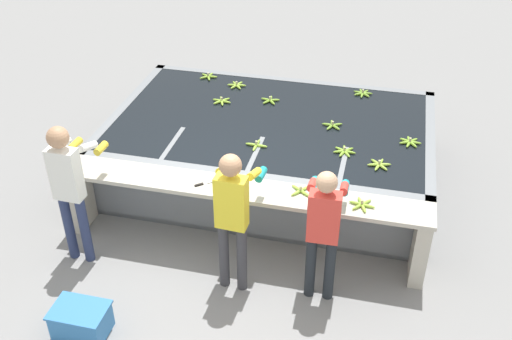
{
  "coord_description": "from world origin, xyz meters",
  "views": [
    {
      "loc": [
        1.44,
        -4.98,
        4.66
      ],
      "look_at": [
        0.0,
        1.0,
        0.61
      ],
      "focal_mm": 42.0,
      "sensor_mm": 36.0,
      "label": 1
    }
  ],
  "objects_px": {
    "worker_1": "(233,210)",
    "banana_bunch_ledge_1": "(362,204)",
    "banana_bunch_floating_3": "(379,165)",
    "crate": "(81,321)",
    "banana_bunch_floating_2": "(237,85)",
    "banana_bunch_floating_9": "(363,93)",
    "banana_bunch_ledge_0": "(301,191)",
    "banana_bunch_floating_0": "(256,145)",
    "worker_0": "(69,182)",
    "banana_bunch_floating_8": "(270,100)",
    "banana_bunch_floating_7": "(208,76)",
    "banana_bunch_floating_4": "(410,142)",
    "banana_bunch_floating_6": "(332,125)",
    "banana_bunch_floating_1": "(222,101)",
    "banana_bunch_floating_5": "(344,151)",
    "worker_2": "(324,224)",
    "knife_0": "(205,183)"
  },
  "relations": [
    {
      "from": "worker_1",
      "to": "banana_bunch_ledge_1",
      "type": "relative_size",
      "value": 5.95
    },
    {
      "from": "banana_bunch_floating_3",
      "to": "crate",
      "type": "relative_size",
      "value": 0.51
    },
    {
      "from": "banana_bunch_floating_2",
      "to": "banana_bunch_floating_9",
      "type": "bearing_deg",
      "value": 5.04
    },
    {
      "from": "banana_bunch_floating_9",
      "to": "banana_bunch_ledge_0",
      "type": "relative_size",
      "value": 1.14
    },
    {
      "from": "banana_bunch_floating_0",
      "to": "crate",
      "type": "height_order",
      "value": "banana_bunch_floating_0"
    },
    {
      "from": "banana_bunch_floating_3",
      "to": "worker_1",
      "type": "bearing_deg",
      "value": -134.91
    },
    {
      "from": "banana_bunch_floating_0",
      "to": "worker_0",
      "type": "bearing_deg",
      "value": -139.73
    },
    {
      "from": "worker_1",
      "to": "banana_bunch_floating_8",
      "type": "xyz_separation_m",
      "value": [
        -0.21,
        2.71,
        -0.12
      ]
    },
    {
      "from": "banana_bunch_floating_7",
      "to": "banana_bunch_floating_8",
      "type": "xyz_separation_m",
      "value": [
        1.08,
        -0.56,
        0.0
      ]
    },
    {
      "from": "banana_bunch_floating_4",
      "to": "banana_bunch_floating_6",
      "type": "relative_size",
      "value": 1.02
    },
    {
      "from": "banana_bunch_floating_1",
      "to": "banana_bunch_floating_4",
      "type": "bearing_deg",
      "value": -11.67
    },
    {
      "from": "banana_bunch_floating_3",
      "to": "banana_bunch_floating_5",
      "type": "bearing_deg",
      "value": 154.49
    },
    {
      "from": "banana_bunch_floating_1",
      "to": "banana_bunch_ledge_0",
      "type": "xyz_separation_m",
      "value": [
        1.44,
        -1.88,
        0.0
      ]
    },
    {
      "from": "banana_bunch_floating_0",
      "to": "banana_bunch_floating_8",
      "type": "height_order",
      "value": "same"
    },
    {
      "from": "worker_1",
      "to": "banana_bunch_floating_5",
      "type": "xyz_separation_m",
      "value": [
        0.96,
        1.59,
        -0.12
      ]
    },
    {
      "from": "banana_bunch_floating_8",
      "to": "banana_bunch_ledge_0",
      "type": "distance_m",
      "value": 2.2
    },
    {
      "from": "banana_bunch_floating_5",
      "to": "worker_0",
      "type": "bearing_deg",
      "value": -150.68
    },
    {
      "from": "worker_2",
      "to": "worker_0",
      "type": "bearing_deg",
      "value": -179.1
    },
    {
      "from": "worker_2",
      "to": "banana_bunch_floating_2",
      "type": "distance_m",
      "value": 3.45
    },
    {
      "from": "banana_bunch_floating_6",
      "to": "banana_bunch_floating_9",
      "type": "relative_size",
      "value": 0.99
    },
    {
      "from": "banana_bunch_floating_2",
      "to": "banana_bunch_floating_7",
      "type": "bearing_deg",
      "value": 158.75
    },
    {
      "from": "banana_bunch_floating_5",
      "to": "banana_bunch_floating_8",
      "type": "bearing_deg",
      "value": 136.2
    },
    {
      "from": "banana_bunch_floating_4",
      "to": "banana_bunch_floating_9",
      "type": "height_order",
      "value": "same"
    },
    {
      "from": "banana_bunch_floating_0",
      "to": "banana_bunch_floating_7",
      "type": "distance_m",
      "value": 2.14
    },
    {
      "from": "worker_2",
      "to": "crate",
      "type": "xyz_separation_m",
      "value": [
        -2.21,
        -1.1,
        -0.77
      ]
    },
    {
      "from": "worker_1",
      "to": "banana_bunch_floating_9",
      "type": "height_order",
      "value": "worker_1"
    },
    {
      "from": "banana_bunch_floating_0",
      "to": "banana_bunch_floating_1",
      "type": "bearing_deg",
      "value": 125.54
    },
    {
      "from": "banana_bunch_floating_3",
      "to": "banana_bunch_floating_6",
      "type": "bearing_deg",
      "value": 128.75
    },
    {
      "from": "worker_1",
      "to": "banana_bunch_floating_8",
      "type": "bearing_deg",
      "value": 94.4
    },
    {
      "from": "worker_0",
      "to": "banana_bunch_floating_3",
      "type": "distance_m",
      "value": 3.49
    },
    {
      "from": "banana_bunch_floating_1",
      "to": "banana_bunch_ledge_0",
      "type": "distance_m",
      "value": 2.37
    },
    {
      "from": "crate",
      "to": "banana_bunch_floating_9",
      "type": "bearing_deg",
      "value": 61.43
    },
    {
      "from": "banana_bunch_floating_1",
      "to": "knife_0",
      "type": "distance_m",
      "value": 2.01
    },
    {
      "from": "banana_bunch_floating_3",
      "to": "banana_bunch_floating_8",
      "type": "distance_m",
      "value": 2.07
    },
    {
      "from": "worker_2",
      "to": "banana_bunch_floating_7",
      "type": "xyz_separation_m",
      "value": [
        -2.2,
        3.19,
        -0.05
      ]
    },
    {
      "from": "banana_bunch_floating_0",
      "to": "banana_bunch_floating_8",
      "type": "relative_size",
      "value": 1.02
    },
    {
      "from": "crate",
      "to": "banana_bunch_floating_3",
      "type": "bearing_deg",
      "value": 42.1
    },
    {
      "from": "worker_0",
      "to": "worker_1",
      "type": "height_order",
      "value": "worker_0"
    },
    {
      "from": "banana_bunch_floating_3",
      "to": "banana_bunch_floating_8",
      "type": "bearing_deg",
      "value": 140.32
    },
    {
      "from": "banana_bunch_floating_5",
      "to": "crate",
      "type": "xyz_separation_m",
      "value": [
        -2.25,
        -2.62,
        -0.73
      ]
    },
    {
      "from": "banana_bunch_floating_4",
      "to": "knife_0",
      "type": "bearing_deg",
      "value": -146.72
    },
    {
      "from": "worker_1",
      "to": "banana_bunch_floating_9",
      "type": "distance_m",
      "value": 3.4
    },
    {
      "from": "banana_bunch_ledge_0",
      "to": "knife_0",
      "type": "relative_size",
      "value": 0.86
    },
    {
      "from": "banana_bunch_floating_6",
      "to": "banana_bunch_ledge_1",
      "type": "height_order",
      "value": "banana_bunch_ledge_1"
    },
    {
      "from": "banana_bunch_floating_0",
      "to": "banana_bunch_floating_3",
      "type": "relative_size",
      "value": 1.01
    },
    {
      "from": "banana_bunch_floating_5",
      "to": "banana_bunch_ledge_1",
      "type": "xyz_separation_m",
      "value": [
        0.3,
        -1.04,
        0.0
      ]
    },
    {
      "from": "banana_bunch_floating_9",
      "to": "banana_bunch_floating_0",
      "type": "bearing_deg",
      "value": -123.06
    },
    {
      "from": "banana_bunch_floating_3",
      "to": "crate",
      "type": "bearing_deg",
      "value": -137.9
    },
    {
      "from": "worker_2",
      "to": "banana_bunch_floating_2",
      "type": "relative_size",
      "value": 5.59
    },
    {
      "from": "knife_0",
      "to": "crate",
      "type": "relative_size",
      "value": 0.52
    }
  ]
}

